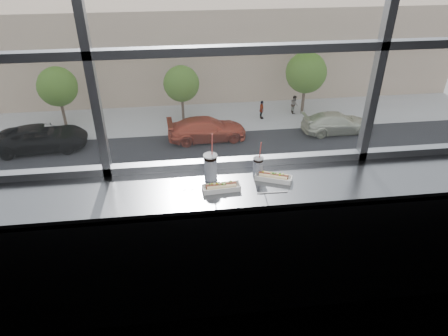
{
  "coord_description": "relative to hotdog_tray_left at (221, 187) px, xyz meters",
  "views": [
    {
      "loc": [
        -0.44,
        -1.15,
        2.7
      ],
      "look_at": [
        -0.15,
        1.23,
        1.25
      ],
      "focal_mm": 32.0,
      "sensor_mm": 36.0,
      "label": 1
    }
  ],
  "objects": [
    {
      "name": "plaza_ground",
      "position": [
        0.18,
        43.83,
        -12.13
      ],
      "size": [
        120.0,
        120.0,
        0.0
      ],
      "primitive_type": "plane",
      "color": "#A3A2A2",
      "rests_on": "ground"
    },
    {
      "name": "tree_center",
      "position": [
        0.13,
        28.33,
        -9.08
      ],
      "size": [
        2.87,
        2.87,
        4.49
      ],
      "color": "#47382B",
      "rests_on": "far_sidewalk"
    },
    {
      "name": "tree_left",
      "position": [
        -9.32,
        28.33,
        -8.91
      ],
      "size": [
        3.04,
        3.04,
        4.75
      ],
      "color": "#47382B",
      "rests_on": "far_sidewalk"
    },
    {
      "name": "window_mullions",
      "position": [
        0.18,
        0.33,
        1.17
      ],
      "size": [
        6.0,
        0.08,
        2.4
      ],
      "primitive_type": null,
      "color": "gray",
      "rests_on": "ground"
    },
    {
      "name": "pedestrian_d",
      "position": [
        9.55,
        28.41,
        -11.16
      ],
      "size": [
        0.62,
        0.82,
        1.85
      ],
      "primitive_type": "imported",
      "rotation": [
        0.0,
        0.0,
        1.57
      ],
      "color": "#66605B",
      "rests_on": "far_sidewalk"
    },
    {
      "name": "hotdog_tray_left",
      "position": [
        0.0,
        0.0,
        0.0
      ],
      "size": [
        0.28,
        0.11,
        0.07
      ],
      "rotation": [
        0.0,
        0.0,
        0.07
      ],
      "color": "white",
      "rests_on": "counter"
    },
    {
      "name": "hotdog_tray_right",
      "position": [
        0.4,
        0.08,
        -0.0
      ],
      "size": [
        0.28,
        0.18,
        0.07
      ],
      "rotation": [
        0.0,
        0.0,
        -0.4
      ],
      "color": "white",
      "rests_on": "counter"
    },
    {
      "name": "wall_back_lower",
      "position": [
        0.18,
        0.33,
        -0.58
      ],
      "size": [
        6.0,
        0.0,
        6.0
      ],
      "primitive_type": "plane",
      "rotation": [
        1.57,
        0.0,
        0.0
      ],
      "color": "black",
      "rests_on": "ground"
    },
    {
      "name": "car_near_d",
      "position": [
        8.81,
        16.33,
        -11.04
      ],
      "size": [
        2.74,
        6.26,
        2.06
      ],
      "primitive_type": "imported",
      "rotation": [
        0.0,
        0.0,
        1.54
      ],
      "color": "white",
      "rests_on": "street_asphalt"
    },
    {
      "name": "car_near_e",
      "position": [
        14.26,
        16.33,
        -11.12
      ],
      "size": [
        2.96,
        5.88,
        1.88
      ],
      "primitive_type": "imported",
      "rotation": [
        0.0,
        0.0,
        1.68
      ],
      "color": "navy",
      "rests_on": "street_asphalt"
    },
    {
      "name": "tree_right",
      "position": [
        10.25,
        28.33,
        -8.58
      ],
      "size": [
        3.35,
        3.35,
        5.23
      ],
      "color": "#47382B",
      "rests_on": "far_sidewalk"
    },
    {
      "name": "pedestrian_c",
      "position": [
        6.56,
        27.58,
        -11.16
      ],
      "size": [
        0.62,
        0.82,
        1.85
      ],
      "primitive_type": "imported",
      "rotation": [
        0.0,
        0.0,
        1.57
      ],
      "color": "#66605B",
      "rests_on": "far_sidewalk"
    },
    {
      "name": "car_far_a",
      "position": [
        -9.95,
        24.33,
        -10.93
      ],
      "size": [
        3.37,
        7.04,
        2.28
      ],
      "primitive_type": "imported",
      "rotation": [
        0.0,
        0.0,
        1.65
      ],
      "color": "black",
      "rests_on": "street_asphalt"
    },
    {
      "name": "wrapper",
      "position": [
        -0.23,
        0.03,
        -0.01
      ],
      "size": [
        0.1,
        0.07,
        0.03
      ],
      "primitive_type": "ellipsoid",
      "color": "silver",
      "rests_on": "counter"
    },
    {
      "name": "car_far_b",
      "position": [
        1.76,
        24.33,
        -10.95
      ],
      "size": [
        3.2,
        6.87,
        2.24
      ],
      "primitive_type": "imported",
      "rotation": [
        0.0,
        0.0,
        1.63
      ],
      "color": "#BC3B24",
      "rests_on": "street_asphalt"
    },
    {
      "name": "loose_straw",
      "position": [
        0.35,
        -0.08,
        -0.02
      ],
      "size": [
        0.22,
        0.01,
        0.01
      ],
      "primitive_type": "cylinder",
      "rotation": [
        0.0,
        1.57,
        -0.02
      ],
      "color": "white",
      "rests_on": "counter"
    },
    {
      "name": "counter_fascia",
      "position": [
        0.18,
        -0.2,
        -0.58
      ],
      "size": [
        6.0,
        0.04,
        1.04
      ],
      "primitive_type": "cube",
      "color": "gray",
      "rests_on": "ground"
    },
    {
      "name": "soda_cup_left",
      "position": [
        -0.06,
        0.16,
        0.08
      ],
      "size": [
        0.1,
        0.1,
        0.38
      ],
      "color": "white",
      "rests_on": "counter"
    },
    {
      "name": "car_far_c",
      "position": [
        11.74,
        24.33,
        -11.03
      ],
      "size": [
        2.73,
        6.25,
        2.06
      ],
      "primitive_type": "imported",
      "rotation": [
        0.0,
        0.0,
        1.59
      ],
      "color": "beige",
      "rests_on": "street_asphalt"
    },
    {
      "name": "far_building",
      "position": [
        0.18,
        38.33,
        -8.13
      ],
      "size": [
        50.0,
        14.0,
        8.0
      ],
      "primitive_type": "cube",
      "color": "tan",
      "rests_on": "plaza_ground"
    },
    {
      "name": "car_near_b",
      "position": [
        -5.89,
        16.33,
        -11.14
      ],
      "size": [
        2.78,
        5.72,
        1.85
      ],
      "primitive_type": "imported",
      "rotation": [
        0.0,
        0.0,
        1.48
      ],
      "color": "black",
      "rests_on": "street_asphalt"
    },
    {
      "name": "street_asphalt",
      "position": [
        0.18,
        20.33,
        -12.1
      ],
      "size": [
        80.0,
        10.0,
        0.06
      ],
      "primitive_type": "cube",
      "color": "black",
      "rests_on": "plaza_ground"
    },
    {
      "name": "counter",
      "position": [
        0.18,
        0.05,
        -0.06
      ],
      "size": [
        6.0,
        0.55,
        0.06
      ],
      "primitive_type": "cube",
      "color": "gray",
      "rests_on": "ground"
    },
    {
      "name": "car_near_c",
      "position": [
        -1.72,
        16.33,
        -10.95
      ],
      "size": [
        3.61,
        7.01,
        2.24
      ],
      "primitive_type": "imported",
      "rotation": [
        0.0,
        0.0,
        1.45
      ],
      "color": "maroon",
      "rests_on": "street_asphalt"
    },
    {
      "name": "soda_cup_right",
      "position": [
        0.29,
        0.16,
        0.06
      ],
      "size": [
        0.08,
        0.08,
        0.29
      ],
      "color": "white",
      "rests_on": "counter"
    },
    {
      "name": "window_glass",
      "position": [
        0.18,
        0.35,
        1.17
      ],
      "size": [
        6.0,
        0.0,
        6.0
      ],
      "primitive_type": "plane",
      "rotation": [
        1.57,
        0.0,
        0.0
      ],
      "color": "silver",
      "rests_on": "ground"
    },
    {
      "name": "far_sidewalk",
      "position": [
        0.18,
        28.33,
        -12.11
      ],
      "size": [
        80.0,
        6.0,
        0.04
      ],
      "primitive_type": "cube",
      "color": "#A3A2A2",
      "rests_on": "plaza_ground"
    }
  ]
}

